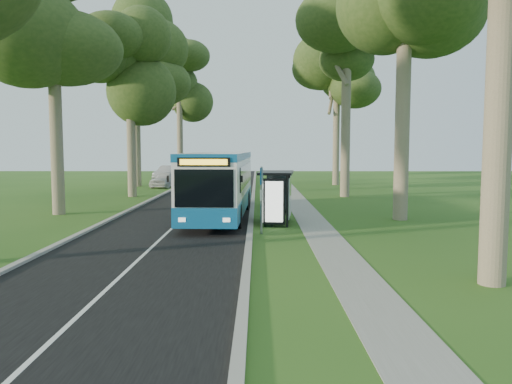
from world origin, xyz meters
TOP-DOWN VIEW (x-y plane):
  - ground at (0.00, 0.00)m, footprint 120.00×120.00m
  - road at (-3.50, 10.00)m, footprint 7.00×100.00m
  - kerb_east at (0.00, 10.00)m, footprint 0.25×100.00m
  - kerb_west at (-7.00, 10.00)m, footprint 0.25×100.00m
  - centre_line at (-3.50, 10.00)m, footprint 0.12×100.00m
  - footpath at (3.00, 10.00)m, footprint 1.50×100.00m
  - bus at (-1.62, 7.08)m, footprint 3.02×12.72m
  - bus_stop_sign at (0.49, 1.77)m, footprint 0.13×0.39m
  - bus_shelter at (1.35, 4.40)m, footprint 1.85×3.03m
  - litter_bin at (0.82, 3.73)m, footprint 0.48×0.48m
  - car_white at (-8.11, 26.97)m, footprint 2.75×4.68m
  - car_silver at (-9.48, 36.00)m, footprint 2.82×5.43m
  - tree_west_b at (-10.50, 8.00)m, footprint 5.20×5.20m
  - tree_west_c at (-9.00, 18.00)m, footprint 5.20×5.20m
  - tree_west_d at (-11.00, 28.00)m, footprint 5.20×5.20m
  - tree_west_e at (-8.50, 38.00)m, footprint 5.20×5.20m
  - tree_east_c at (6.80, 18.00)m, footprint 5.20×5.20m
  - tree_east_d at (8.00, 30.00)m, footprint 5.20×5.20m

SIDE VIEW (x-z plane):
  - ground at x=0.00m, z-range 0.00..0.00m
  - road at x=-3.50m, z-range 0.00..0.02m
  - footpath at x=3.00m, z-range 0.00..0.02m
  - centre_line at x=-3.50m, z-range 0.02..0.02m
  - kerb_east at x=0.00m, z-range 0.00..0.12m
  - kerb_west at x=-7.00m, z-range 0.00..0.12m
  - litter_bin at x=0.82m, z-range 0.01..0.84m
  - car_white at x=-8.11m, z-range 0.00..1.49m
  - car_silver at x=-9.48m, z-range 0.00..1.70m
  - bus at x=-1.62m, z-range 0.06..3.41m
  - bus_stop_sign at x=0.49m, z-range 0.33..3.15m
  - bus_shelter at x=1.35m, z-range 0.50..2.98m
  - tree_east_d at x=8.00m, z-range 3.26..16.73m
  - tree_west_c at x=-9.00m, z-range 3.27..16.82m
  - tree_west_b at x=-10.50m, z-range 3.61..18.58m
  - tree_west_e at x=-8.50m, z-range 3.62..18.66m
  - tree_east_c at x=6.80m, z-range 3.77..19.47m
  - tree_west_d at x=-11.00m, z-range 3.95..20.42m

